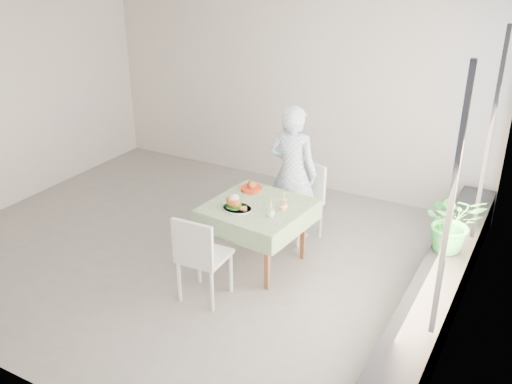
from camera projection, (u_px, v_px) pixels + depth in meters
The scene contains 16 objects.
floor at pixel (196, 251), 6.85m from camera, with size 6.00×6.00×0.00m, color slate.
ceiling at pixel (183, 8), 5.69m from camera, with size 6.00×6.00×0.00m, color white.
wall_back at pixel (290, 91), 8.26m from camera, with size 6.00×0.02×2.80m, color beige.
wall_left at pixel (5, 105), 7.60m from camera, with size 0.02×5.00×2.80m, color beige.
wall_right at pixel (474, 197), 4.94m from camera, with size 0.02×5.00×2.80m, color beige.
window_pane at pixel (475, 169), 4.85m from camera, with size 0.01×4.80×2.18m, color #D1E0F9.
window_ledge at pixel (434, 300), 5.51m from camera, with size 0.40×4.80×0.50m, color black.
cafe_table at pixel (258, 228), 6.42m from camera, with size 1.13×1.13×0.74m.
chair_far at pixel (300, 215), 7.08m from camera, with size 0.58×0.58×0.95m.
chair_near at pixel (204, 272), 5.87m from camera, with size 0.48×0.48×0.96m.
diner at pixel (292, 173), 6.89m from camera, with size 0.62×0.40×1.69m, color #8BB9DE.
main_dish at pixel (236, 204), 6.19m from camera, with size 0.33×0.33×0.17m.
juice_cup_orange at pixel (283, 205), 6.17m from camera, with size 0.09×0.09×0.25m.
juice_cup_lemonade at pixel (271, 212), 6.02m from camera, with size 0.09×0.09×0.25m.
second_dish at pixel (251, 188), 6.65m from camera, with size 0.25×0.25×0.12m.
potted_plant at pixel (453, 222), 5.76m from camera, with size 0.58×0.50×0.65m, color #27772F.
Camera 1 is at (3.52, -4.84, 3.48)m, focal length 40.00 mm.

